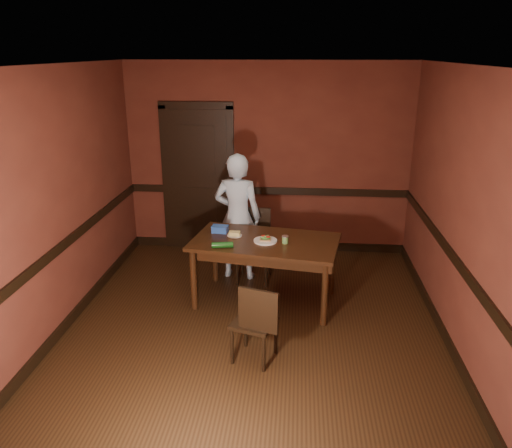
% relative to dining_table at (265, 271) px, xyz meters
% --- Properties ---
extents(floor, '(4.00, 4.50, 0.01)m').
position_rel_dining_table_xyz_m(floor, '(-0.08, -0.59, -0.39)').
color(floor, black).
rests_on(floor, ground).
extents(ceiling, '(4.00, 4.50, 0.01)m').
position_rel_dining_table_xyz_m(ceiling, '(-0.08, -0.59, 2.31)').
color(ceiling, beige).
rests_on(ceiling, ground).
extents(wall_back, '(4.00, 0.02, 2.70)m').
position_rel_dining_table_xyz_m(wall_back, '(-0.08, 1.66, 0.96)').
color(wall_back, '#5A271B').
rests_on(wall_back, ground).
extents(wall_front, '(4.00, 0.02, 2.70)m').
position_rel_dining_table_xyz_m(wall_front, '(-0.08, -2.84, 0.96)').
color(wall_front, '#5A271B').
rests_on(wall_front, ground).
extents(wall_left, '(0.02, 4.50, 2.70)m').
position_rel_dining_table_xyz_m(wall_left, '(-2.08, -0.59, 0.96)').
color(wall_left, '#5A271B').
rests_on(wall_left, ground).
extents(wall_right, '(0.02, 4.50, 2.70)m').
position_rel_dining_table_xyz_m(wall_right, '(1.92, -0.59, 0.96)').
color(wall_right, '#5A271B').
rests_on(wall_right, ground).
extents(dado_back, '(4.00, 0.03, 0.10)m').
position_rel_dining_table_xyz_m(dado_back, '(-0.08, 1.64, 0.51)').
color(dado_back, black).
rests_on(dado_back, ground).
extents(dado_left, '(0.03, 4.50, 0.10)m').
position_rel_dining_table_xyz_m(dado_left, '(-2.07, -0.59, 0.51)').
color(dado_left, black).
rests_on(dado_left, ground).
extents(dado_right, '(0.03, 4.50, 0.10)m').
position_rel_dining_table_xyz_m(dado_right, '(1.90, -0.59, 0.51)').
color(dado_right, black).
rests_on(dado_right, ground).
extents(baseboard_back, '(4.00, 0.03, 0.12)m').
position_rel_dining_table_xyz_m(baseboard_back, '(-0.08, 1.64, -0.33)').
color(baseboard_back, black).
rests_on(baseboard_back, ground).
extents(baseboard_left, '(0.03, 4.50, 0.12)m').
position_rel_dining_table_xyz_m(baseboard_left, '(-2.07, -0.59, -0.33)').
color(baseboard_left, black).
rests_on(baseboard_left, ground).
extents(baseboard_right, '(0.03, 4.50, 0.12)m').
position_rel_dining_table_xyz_m(baseboard_right, '(1.90, -0.59, -0.33)').
color(baseboard_right, black).
rests_on(baseboard_right, ground).
extents(door, '(1.05, 0.07, 2.20)m').
position_rel_dining_table_xyz_m(door, '(-1.08, 1.62, 0.71)').
color(door, black).
rests_on(door, ground).
extents(dining_table, '(1.77, 1.18, 0.77)m').
position_rel_dining_table_xyz_m(dining_table, '(0.00, 0.00, 0.00)').
color(dining_table, black).
rests_on(dining_table, floor).
extents(chair_far, '(0.46, 0.46, 0.92)m').
position_rel_dining_table_xyz_m(chair_far, '(-0.18, 0.56, 0.08)').
color(chair_far, black).
rests_on(chair_far, floor).
extents(chair_near, '(0.48, 0.48, 0.82)m').
position_rel_dining_table_xyz_m(chair_near, '(-0.02, -1.18, 0.02)').
color(chair_near, black).
rests_on(chair_near, floor).
extents(person, '(0.63, 0.45, 1.64)m').
position_rel_dining_table_xyz_m(person, '(-0.40, 0.66, 0.43)').
color(person, silver).
rests_on(person, floor).
extents(sandwich_plate, '(0.27, 0.27, 0.07)m').
position_rel_dining_table_xyz_m(sandwich_plate, '(0.01, -0.04, 0.40)').
color(sandwich_plate, white).
rests_on(sandwich_plate, dining_table).
extents(sauce_jar, '(0.07, 0.07, 0.09)m').
position_rel_dining_table_xyz_m(sauce_jar, '(0.23, -0.07, 0.43)').
color(sauce_jar, '#62994B').
rests_on(sauce_jar, dining_table).
extents(cheese_saucer, '(0.17, 0.17, 0.05)m').
position_rel_dining_table_xyz_m(cheese_saucer, '(-0.37, 0.11, 0.41)').
color(cheese_saucer, white).
rests_on(cheese_saucer, dining_table).
extents(food_tub, '(0.20, 0.15, 0.08)m').
position_rel_dining_table_xyz_m(food_tub, '(-0.55, 0.22, 0.43)').
color(food_tub, blue).
rests_on(food_tub, dining_table).
extents(wrapped_veg, '(0.24, 0.11, 0.07)m').
position_rel_dining_table_xyz_m(wrapped_veg, '(-0.45, -0.27, 0.42)').
color(wrapped_veg, '#124612').
rests_on(wrapped_veg, dining_table).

